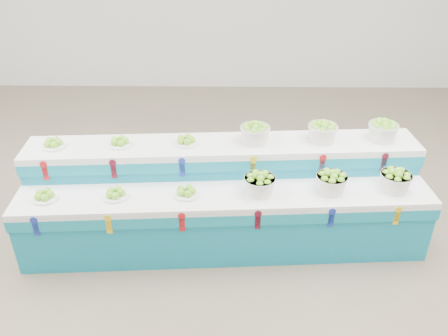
{
  "coord_description": "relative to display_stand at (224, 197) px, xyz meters",
  "views": [
    {
      "loc": [
        0.62,
        -3.72,
        3.23
      ],
      "look_at": [
        0.56,
        0.3,
        0.87
      ],
      "focal_mm": 36.86,
      "sensor_mm": 36.0,
      "label": 1
    }
  ],
  "objects": [
    {
      "name": "basket_upper_mid",
      "position": [
        1.02,
        0.32,
        0.62
      ],
      "size": [
        0.33,
        0.33,
        0.23
      ],
      "primitive_type": null,
      "rotation": [
        0.0,
        0.0,
        0.06
      ],
      "color": "silver",
      "rests_on": "display_stand"
    },
    {
      "name": "ground",
      "position": [
        -0.56,
        -0.3,
        -0.51
      ],
      "size": [
        10.0,
        10.0,
        0.0
      ],
      "primitive_type": "plane",
      "color": "#6F5F4D",
      "rests_on": "ground"
    },
    {
      "name": "plate_lower_right",
      "position": [
        -0.37,
        -0.28,
        0.26
      ],
      "size": [
        0.26,
        0.26,
        0.1
      ],
      "primitive_type": "cylinder",
      "rotation": [
        0.0,
        0.0,
        0.06
      ],
      "color": "white",
      "rests_on": "display_stand"
    },
    {
      "name": "basket_upper_right",
      "position": [
        1.66,
        0.36,
        0.62
      ],
      "size": [
        0.33,
        0.33,
        0.23
      ],
      "primitive_type": null,
      "rotation": [
        0.0,
        0.0,
        0.06
      ],
      "color": "silver",
      "rests_on": "display_stand"
    },
    {
      "name": "plate_upper_left",
      "position": [
        -1.76,
        0.14,
        0.56
      ],
      "size": [
        0.26,
        0.26,
        0.1
      ],
      "primitive_type": "cylinder",
      "rotation": [
        0.0,
        0.0,
        0.06
      ],
      "color": "white",
      "rests_on": "display_stand"
    },
    {
      "name": "basket_upper_left",
      "position": [
        0.32,
        0.28,
        0.62
      ],
      "size": [
        0.33,
        0.33,
        0.23
      ],
      "primitive_type": null,
      "rotation": [
        0.0,
        0.0,
        0.06
      ],
      "color": "silver",
      "rests_on": "display_stand"
    },
    {
      "name": "basket_lower_left",
      "position": [
        0.35,
        -0.23,
        0.32
      ],
      "size": [
        0.33,
        0.33,
        0.23
      ],
      "primitive_type": null,
      "rotation": [
        0.0,
        0.0,
        0.06
      ],
      "color": "silver",
      "rests_on": "display_stand"
    },
    {
      "name": "basket_lower_mid",
      "position": [
        1.06,
        -0.19,
        0.32
      ],
      "size": [
        0.33,
        0.33,
        0.23
      ],
      "primitive_type": null,
      "rotation": [
        0.0,
        0.0,
        0.06
      ],
      "color": "silver",
      "rests_on": "display_stand"
    },
    {
      "name": "plate_lower_left",
      "position": [
        -1.73,
        -0.37,
        0.26
      ],
      "size": [
        0.26,
        0.26,
        0.1
      ],
      "primitive_type": "cylinder",
      "rotation": [
        0.0,
        0.0,
        0.06
      ],
      "color": "white",
      "rests_on": "display_stand"
    },
    {
      "name": "display_stand",
      "position": [
        0.0,
        0.0,
        0.0
      ],
      "size": [
        4.21,
        1.33,
        1.02
      ],
      "primitive_type": null,
      "rotation": [
        0.0,
        0.0,
        0.06
      ],
      "color": "teal",
      "rests_on": "ground"
    },
    {
      "name": "plate_upper_right",
      "position": [
        -0.4,
        0.23,
        0.56
      ],
      "size": [
        0.26,
        0.26,
        0.1
      ],
      "primitive_type": "cylinder",
      "rotation": [
        0.0,
        0.0,
        0.06
      ],
      "color": "white",
      "rests_on": "display_stand"
    },
    {
      "name": "basket_lower_right",
      "position": [
        1.7,
        -0.15,
        0.32
      ],
      "size": [
        0.33,
        0.33,
        0.23
      ],
      "primitive_type": null,
      "rotation": [
        0.0,
        0.0,
        0.06
      ],
      "color": "silver",
      "rests_on": "display_stand"
    },
    {
      "name": "plate_upper_mid",
      "position": [
        -1.08,
        0.19,
        0.56
      ],
      "size": [
        0.26,
        0.26,
        0.1
      ],
      "primitive_type": "cylinder",
      "rotation": [
        0.0,
        0.0,
        0.06
      ],
      "color": "white",
      "rests_on": "display_stand"
    },
    {
      "name": "plate_lower_mid",
      "position": [
        -1.05,
        -0.32,
        0.26
      ],
      "size": [
        0.26,
        0.26,
        0.1
      ],
      "primitive_type": "cylinder",
      "rotation": [
        0.0,
        0.0,
        0.06
      ],
      "color": "white",
      "rests_on": "display_stand"
    }
  ]
}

